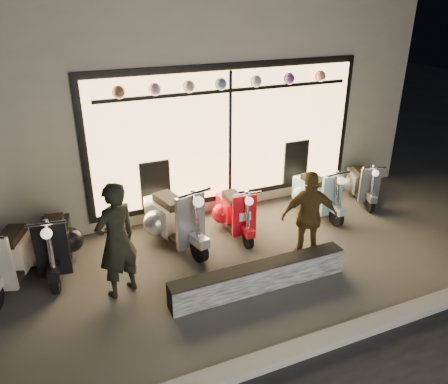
# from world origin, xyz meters

# --- Properties ---
(ground) EXTENTS (40.00, 40.00, 0.00)m
(ground) POSITION_xyz_m (0.00, 0.00, 0.00)
(ground) COLOR #383533
(ground) RESTS_ON ground
(kerb) EXTENTS (40.00, 0.25, 0.12)m
(kerb) POSITION_xyz_m (0.00, -2.00, 0.06)
(kerb) COLOR slate
(kerb) RESTS_ON ground
(shop_building) EXTENTS (10.20, 6.23, 4.20)m
(shop_building) POSITION_xyz_m (0.00, 4.98, 2.10)
(shop_building) COLOR beige
(shop_building) RESTS_ON ground
(graffiti_barrier) EXTENTS (2.76, 0.28, 0.40)m
(graffiti_barrier) POSITION_xyz_m (0.14, -0.65, 0.20)
(graffiti_barrier) COLOR black
(graffiti_barrier) RESTS_ON ground
(scooter_silver) EXTENTS (0.77, 1.63, 1.16)m
(scooter_silver) POSITION_xyz_m (-0.62, 1.20, 0.46)
(scooter_silver) COLOR black
(scooter_silver) RESTS_ON ground
(scooter_red) EXTENTS (0.48, 1.34, 0.96)m
(scooter_red) POSITION_xyz_m (0.54, 1.14, 0.38)
(scooter_red) COLOR black
(scooter_red) RESTS_ON ground
(scooter_black) EXTENTS (0.58, 1.49, 1.06)m
(scooter_black) POSITION_xyz_m (-2.53, 1.21, 0.43)
(scooter_black) COLOR black
(scooter_black) RESTS_ON ground
(scooter_cream) EXTENTS (0.80, 1.46, 1.05)m
(scooter_cream) POSITION_xyz_m (-3.15, 1.09, 0.42)
(scooter_cream) COLOR black
(scooter_cream) RESTS_ON ground
(scooter_blue) EXTENTS (0.46, 1.38, 0.99)m
(scooter_blue) POSITION_xyz_m (2.33, 1.21, 0.40)
(scooter_blue) COLOR black
(scooter_blue) RESTS_ON ground
(scooter_grey) EXTENTS (0.69, 1.24, 0.89)m
(scooter_grey) POSITION_xyz_m (3.57, 1.32, 0.36)
(scooter_grey) COLOR black
(scooter_grey) RESTS_ON ground
(man) EXTENTS (0.75, 0.64, 1.73)m
(man) POSITION_xyz_m (-1.75, 0.06, 0.87)
(man) COLOR black
(man) RESTS_ON ground
(woman) EXTENTS (0.97, 0.67, 1.52)m
(woman) POSITION_xyz_m (1.23, -0.22, 0.76)
(woman) COLOR #533A1A
(woman) RESTS_ON ground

